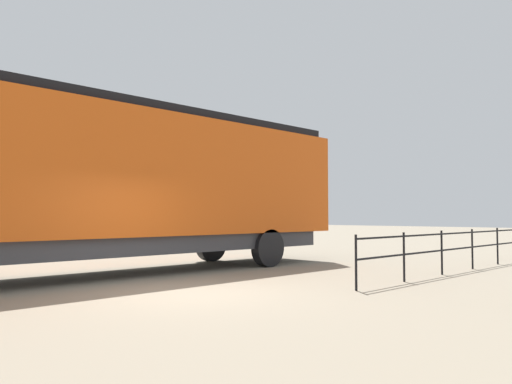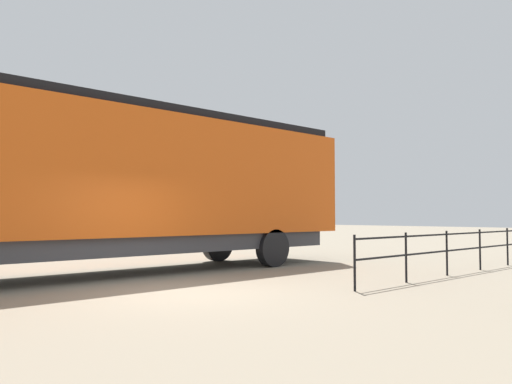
# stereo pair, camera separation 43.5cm
# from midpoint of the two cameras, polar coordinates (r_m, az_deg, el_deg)

# --- Properties ---
(ground_plane) EXTENTS (120.00, 120.00, 0.00)m
(ground_plane) POSITION_cam_midpoint_polar(r_m,az_deg,el_deg) (10.20, -9.46, -11.09)
(ground_plane) COLOR gray
(locomotive) EXTENTS (2.88, 15.34, 4.31)m
(locomotive) POSITION_cam_midpoint_polar(r_m,az_deg,el_deg) (13.45, -16.50, 1.27)
(locomotive) COLOR #D15114
(locomotive) RESTS_ON ground_plane
(platform_fence) EXTENTS (0.05, 11.66, 1.12)m
(platform_fence) POSITION_cam_midpoint_polar(r_m,az_deg,el_deg) (15.55, 22.29, -5.29)
(platform_fence) COLOR black
(platform_fence) RESTS_ON ground_plane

